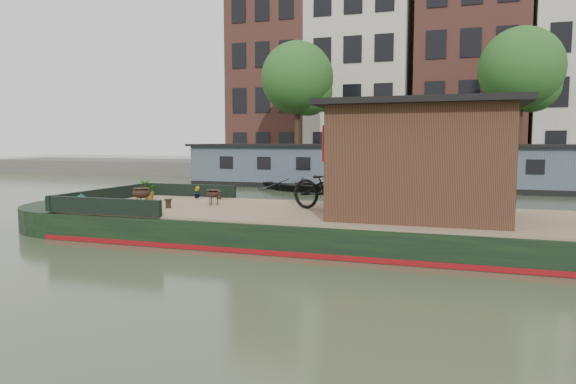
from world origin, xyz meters
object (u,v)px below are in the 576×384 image
(cabin, at_px, (420,159))
(brazier_front, at_px, (142,197))
(brazier_rear, at_px, (213,197))
(dinghy, at_px, (295,182))
(bicycle, at_px, (330,187))

(cabin, height_order, brazier_front, cabin)
(cabin, relative_size, brazier_rear, 10.15)
(brazier_front, distance_m, brazier_rear, 1.73)
(brazier_front, height_order, dinghy, brazier_front)
(cabin, height_order, dinghy, cabin)
(brazier_front, relative_size, brazier_rear, 1.17)
(bicycle, relative_size, dinghy, 0.59)
(brazier_front, relative_size, dinghy, 0.13)
(brazier_rear, relative_size, dinghy, 0.11)
(cabin, relative_size, brazier_front, 8.68)
(brazier_front, bearing_deg, brazier_rear, 26.80)
(dinghy, bearing_deg, brazier_front, -152.95)
(brazier_front, xyz_separation_m, brazier_rear, (1.55, 0.78, -0.03))
(cabin, distance_m, bicycle, 2.10)
(brazier_rear, distance_m, dinghy, 10.93)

